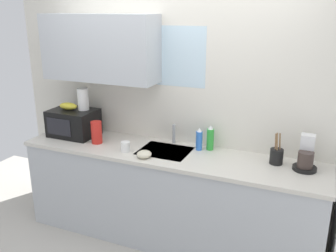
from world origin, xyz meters
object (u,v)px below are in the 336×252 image
Objects in this scene: microwave at (74,123)px; paper_towel_roll at (83,99)px; coffee_maker at (306,157)px; small_bowl at (144,154)px; banana_bunch at (68,106)px; mug_white at (125,147)px; utensil_crock at (276,156)px; cereal_canister at (97,132)px; dish_soap_bottle_blue at (199,140)px; dish_soap_bottle_green at (210,138)px.

paper_towel_roll reaches higher than microwave.
paper_towel_roll reaches higher than coffee_maker.
small_bowl is at bearing -166.74° from coffee_maker.
banana_bunch is (-0.05, 0.00, 0.17)m from microwave.
mug_white is 0.23m from small_bowl.
small_bowl is (-1.31, -0.31, -0.07)m from coffee_maker.
banana_bunch is 2.07m from utensil_crock.
coffee_maker reaches higher than cereal_canister.
microwave is 0.36m from cereal_canister.
dish_soap_bottle_blue is 0.75× the size of utensil_crock.
dish_soap_bottle_blue is at bearing 176.27° from coffee_maker.
small_bowl is (0.93, -0.25, -0.10)m from microwave.
paper_towel_roll is 0.79× the size of coffee_maker.
dish_soap_bottle_blue is at bearing 5.01° from banana_bunch.
banana_bunch is 0.45m from cereal_canister.
banana_bunch is at bearing 165.90° from mug_white.
mug_white is at bearing -168.69° from utensil_crock.
mug_white is (0.37, -0.09, -0.06)m from cereal_canister.
microwave reaches higher than small_bowl.
utensil_crock reaches higher than mug_white.
dish_soap_bottle_blue is 0.68m from mug_white.
dish_soap_bottle_green is at bearing 4.90° from paper_towel_roll.
mug_white is (-1.53, -0.25, -0.06)m from coffee_maker.
cereal_canister reaches higher than small_bowl.
cereal_canister is (-1.89, -0.16, 0.00)m from coffee_maker.
dish_soap_bottle_blue is at bearing 175.98° from utensil_crock.
paper_towel_roll is 2.15m from coffee_maker.
paper_towel_roll is 0.94× the size of dish_soap_bottle_green.
dish_soap_bottle_blue is 0.53m from small_bowl.
microwave is 2.01m from utensil_crock.
utensil_crock is at bearing 1.95° from banana_bunch.
microwave is at bearing 163.87° from cereal_canister.
coffee_maker is (2.24, 0.06, -0.03)m from microwave.
coffee_maker is at bearing 13.26° from small_bowl.
mug_white is 0.34× the size of utensil_crock.
banana_bunch is at bearing -161.57° from paper_towel_roll.
small_bowl is (0.59, -0.15, -0.08)m from cereal_canister.
utensil_crock is 2.16× the size of small_bowl.
cereal_canister is at bearing 165.65° from small_bowl.
microwave is at bearing -174.73° from dish_soap_bottle_blue.
banana_bunch is 0.71× the size of utensil_crock.
banana_bunch reaches higher than coffee_maker.
paper_towel_roll is at bearing -179.40° from utensil_crock.
small_bowl is (-0.38, -0.37, -0.07)m from dish_soap_bottle_blue.
paper_towel_roll is at bearing -179.78° from coffee_maker.
paper_towel_roll reaches higher than dish_soap_bottle_green.
small_bowl is (0.83, -0.30, -0.35)m from paper_towel_roll.
banana_bunch is 0.82m from mug_white.
microwave reaches higher than dish_soap_bottle_green.
cereal_canister is at bearing -167.23° from dish_soap_bottle_blue.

